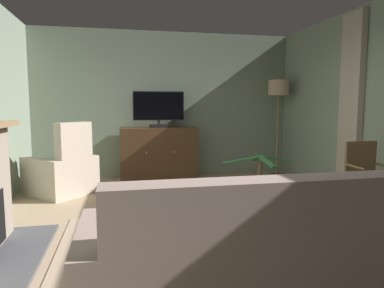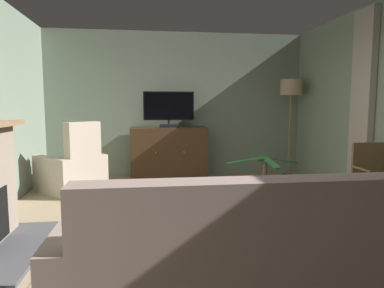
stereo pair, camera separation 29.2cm
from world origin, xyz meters
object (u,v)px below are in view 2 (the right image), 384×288
object	(u,v)px
armchair_beside_cabinet	(73,171)
cat	(116,224)
side_chair_far_end	(374,181)
television	(169,108)
tv_remote	(176,204)
sofa_floral	(229,274)
coffee_table	(188,213)
folded_newspaper	(171,210)
potted_plant_small_fern_corner	(264,193)
floor_lamp	(291,94)
tv_cabinet	(169,154)

from	to	relation	value
armchair_beside_cabinet	cat	distance (m)	2.14
side_chair_far_end	cat	distance (m)	3.04
television	tv_remote	distance (m)	3.47
armchair_beside_cabinet	side_chair_far_end	xyz separation A→B (m)	(3.85, -2.06, 0.18)
sofa_floral	coffee_table	bearing A→B (deg)	96.33
tv_remote	folded_newspaper	world-z (taller)	tv_remote
television	side_chair_far_end	world-z (taller)	television
armchair_beside_cabinet	potted_plant_small_fern_corner	bearing A→B (deg)	-24.41
folded_newspaper	floor_lamp	size ratio (longest dim) A/B	0.16
potted_plant_small_fern_corner	sofa_floral	bearing A→B (deg)	-114.16
cat	floor_lamp	distance (m)	4.36
potted_plant_small_fern_corner	tv_cabinet	bearing A→B (deg)	118.88
side_chair_far_end	floor_lamp	size ratio (longest dim) A/B	0.50
television	cat	bearing A→B (deg)	-105.71
television	folded_newspaper	xyz separation A→B (m)	(-0.22, -3.50, -0.89)
folded_newspaper	floor_lamp	world-z (taller)	floor_lamp
side_chair_far_end	floor_lamp	bearing A→B (deg)	87.44
potted_plant_small_fern_corner	coffee_table	bearing A→B (deg)	-132.05
armchair_beside_cabinet	floor_lamp	bearing A→B (deg)	9.68
potted_plant_small_fern_corner	cat	xyz separation A→B (m)	(-1.94, -0.68, -0.11)
television	tv_remote	size ratio (longest dim) A/B	5.61
sofa_floral	cat	world-z (taller)	sofa_floral
coffee_table	tv_cabinet	bearing A→B (deg)	89.23
coffee_table	floor_lamp	size ratio (longest dim) A/B	0.48
tv_cabinet	potted_plant_small_fern_corner	xyz separation A→B (m)	(1.17, -2.12, -0.27)
folded_newspaper	sofa_floral	xyz separation A→B (m)	(0.29, -1.00, -0.12)
armchair_beside_cabinet	floor_lamp	size ratio (longest dim) A/B	0.64
tv_cabinet	folded_newspaper	bearing A→B (deg)	-93.52
television	potted_plant_small_fern_corner	size ratio (longest dim) A/B	0.96
side_chair_far_end	cat	xyz separation A→B (m)	(-3.00, 0.11, -0.43)
folded_newspaper	sofa_floral	world-z (taller)	sofa_floral
television	floor_lamp	xyz separation A→B (m)	(2.36, -0.12, 0.28)
coffee_table	folded_newspaper	size ratio (longest dim) A/B	3.03
folded_newspaper	side_chair_far_end	size ratio (longest dim) A/B	0.31
coffee_table	folded_newspaper	xyz separation A→B (m)	(-0.17, -0.09, 0.06)
television	coffee_table	xyz separation A→B (m)	(-0.05, -3.41, -0.95)
sofa_floral	folded_newspaper	bearing A→B (deg)	106.28
tv_remote	floor_lamp	xyz separation A→B (m)	(2.52, 3.24, 1.16)
folded_newspaper	potted_plant_small_fern_corner	world-z (taller)	potted_plant_small_fern_corner
floor_lamp	side_chair_far_end	bearing A→B (deg)	-92.56
television	sofa_floral	bearing A→B (deg)	-89.05
tv_cabinet	sofa_floral	size ratio (longest dim) A/B	0.68
tv_cabinet	folded_newspaper	distance (m)	3.56
sofa_floral	potted_plant_small_fern_corner	bearing A→B (deg)	65.84
sofa_floral	side_chair_far_end	distance (m)	2.72
sofa_floral	potted_plant_small_fern_corner	world-z (taller)	sofa_floral
coffee_table	tv_remote	distance (m)	0.15
television	cat	xyz separation A→B (m)	(-0.77, -2.74, -1.26)
side_chair_far_end	cat	bearing A→B (deg)	177.81
tv_remote	armchair_beside_cabinet	bearing A→B (deg)	172.50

